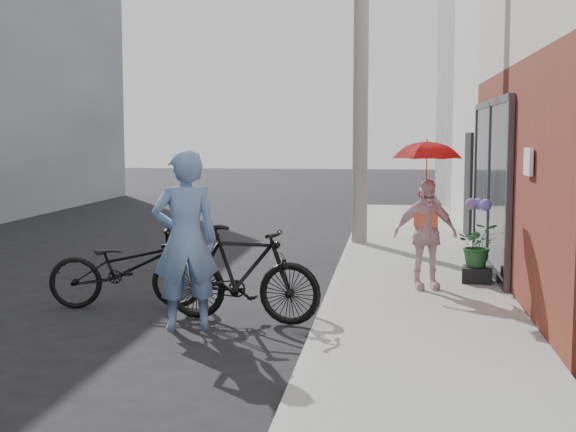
% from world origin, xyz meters
% --- Properties ---
extents(ground, '(80.00, 80.00, 0.00)m').
position_xyz_m(ground, '(0.00, 0.00, 0.00)').
color(ground, black).
rests_on(ground, ground).
extents(sidewalk, '(2.20, 24.00, 0.12)m').
position_xyz_m(sidewalk, '(2.10, 2.00, 0.06)').
color(sidewalk, gray).
rests_on(sidewalk, ground).
extents(curb, '(0.12, 24.00, 0.12)m').
position_xyz_m(curb, '(0.94, 2.00, 0.06)').
color(curb, '#9E9E99').
rests_on(curb, ground).
extents(utility_pole, '(0.28, 0.28, 7.00)m').
position_xyz_m(utility_pole, '(1.10, 6.00, 3.50)').
color(utility_pole, '#9E9E99').
rests_on(utility_pole, ground).
extents(officer, '(0.83, 0.69, 1.96)m').
position_xyz_m(officer, '(-0.52, -0.44, 0.98)').
color(officer, '#678AB8').
rests_on(officer, ground).
extents(bike_left, '(1.97, 0.97, 0.99)m').
position_xyz_m(bike_left, '(-1.51, 0.53, 0.50)').
color(bike_left, black).
rests_on(bike_left, ground).
extents(bike_right, '(1.90, 0.80, 1.10)m').
position_xyz_m(bike_right, '(0.02, -0.03, 0.55)').
color(bike_right, black).
rests_on(bike_right, ground).
extents(kimono_woman, '(0.90, 0.55, 1.42)m').
position_xyz_m(kimono_woman, '(2.13, 1.61, 0.83)').
color(kimono_woman, beige).
rests_on(kimono_woman, sidewalk).
extents(parasol, '(0.88, 0.88, 0.77)m').
position_xyz_m(parasol, '(2.13, 1.61, 1.93)').
color(parasol, red).
rests_on(parasol, kimono_woman).
extents(planter, '(0.44, 0.44, 0.21)m').
position_xyz_m(planter, '(2.85, 2.17, 0.22)').
color(planter, black).
rests_on(planter, sidewalk).
extents(potted_plant, '(0.55, 0.47, 0.61)m').
position_xyz_m(potted_plant, '(2.85, 2.17, 0.63)').
color(potted_plant, '#245B2A').
rests_on(potted_plant, planter).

